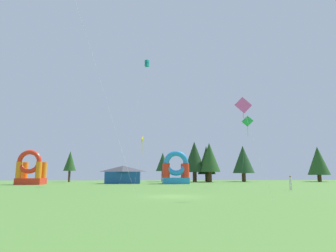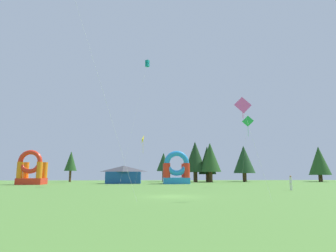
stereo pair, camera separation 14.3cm
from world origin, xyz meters
name	(u,v)px [view 1 (the left image)]	position (x,y,z in m)	size (l,w,h in m)	color
ground_plane	(172,197)	(0.00, 0.00, 0.00)	(120.00, 120.00, 0.00)	#548438
kite_pink_diamond	(243,107)	(5.59, -3.17, 7.41)	(1.98, 1.69, 7.97)	#EA599E
kite_teal_box	(147,64)	(-2.71, 23.56, 21.41)	(4.33, 5.66, 22.10)	#0C7F7A
kite_yellow_diamond	(143,140)	(-3.29, 27.37, 8.05)	(1.69, 1.58, 8.65)	yellow
kite_green_diamond	(247,122)	(12.95, 17.08, 9.89)	(1.34, 3.06, 10.58)	green
person_near_camera	(290,181)	(15.09, 8.75, 1.05)	(0.43, 0.43, 1.76)	silver
inflatable_blue_arch	(176,172)	(3.10, 31.12, 2.25)	(5.04, 4.52, 6.33)	#268CD8
inflatable_yellow_castle	(31,172)	(-23.61, 28.69, 2.26)	(4.46, 3.65, 6.20)	red
festival_tent	(123,175)	(-7.30, 33.04, 1.76)	(6.79, 3.67, 3.52)	#19478C
tree_row_0	(70,161)	(-20.79, 44.08, 4.81)	(2.86, 2.86, 7.17)	#4C331E
tree_row_1	(163,162)	(1.21, 45.41, 4.72)	(3.35, 3.35, 7.01)	#4C331E
tree_row_2	(194,157)	(8.64, 42.70, 5.86)	(5.24, 5.24, 9.53)	#4C331E
tree_row_3	(206,160)	(11.74, 43.83, 5.13)	(4.29, 4.29, 8.55)	#4C331E
tree_row_4	(209,157)	(11.97, 41.35, 5.67)	(4.99, 4.99, 9.11)	#4C331E
tree_row_5	(243,159)	(20.99, 44.37, 5.37)	(5.26, 5.26, 8.77)	#4C331E
tree_row_6	(318,161)	(39.21, 42.85, 5.04)	(5.10, 5.10, 8.52)	#4C331E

